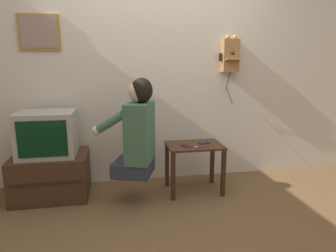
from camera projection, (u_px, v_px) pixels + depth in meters
ground_plane at (171, 217)px, 2.71m from camera, size 14.00×14.00×0.00m
wall_back at (155, 71)px, 3.39m from camera, size 6.80×0.05×2.55m
side_table at (194, 154)px, 3.18m from camera, size 0.58×0.41×0.52m
person at (137, 131)px, 2.87m from camera, size 0.61×0.54×0.95m
tv_stand at (52, 176)px, 3.10m from camera, size 0.74×0.56×0.45m
television at (47, 134)px, 2.99m from camera, size 0.54×0.45×0.45m
wall_phone_antique at (230, 55)px, 3.42m from camera, size 0.23×0.19×0.79m
framed_picture at (39, 32)px, 3.06m from camera, size 0.41×0.03×0.36m
cell_phone_held at (186, 146)px, 3.09m from camera, size 0.12×0.14×0.01m
cell_phone_spare at (204, 143)px, 3.20m from camera, size 0.14×0.11×0.01m
toothbrush at (201, 147)px, 3.05m from camera, size 0.17×0.10×0.02m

